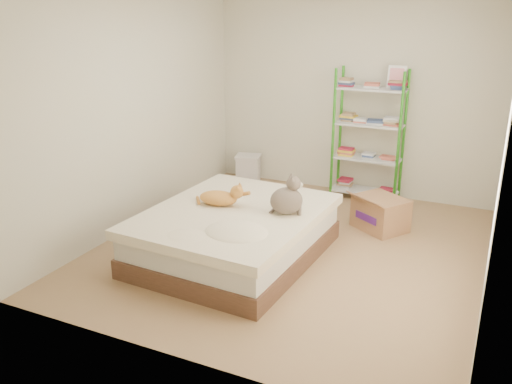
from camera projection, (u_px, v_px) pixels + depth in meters
The scene contains 7 objects.
room at pixel (294, 128), 5.32m from camera, with size 3.81×4.21×2.61m.
bed at pixel (235, 234), 5.48m from camera, with size 1.68×2.05×0.50m.
orange_cat at pixel (218, 196), 5.52m from camera, with size 0.47×0.25×0.19m, color #E7924C, non-canonical shape.
grey_cat at pixel (287, 195), 5.25m from camera, with size 0.29×0.34×0.39m, color gray, non-canonical shape.
shelf_unit at pixel (369, 135), 6.95m from camera, with size 0.88×0.36×1.74m.
cardboard_box at pixel (380, 213), 6.18m from camera, with size 0.69×0.73×0.44m.
white_bin at pixel (248, 168), 7.82m from camera, with size 0.41×0.38×0.40m.
Camera 1 is at (1.88, -4.90, 2.46)m, focal length 38.00 mm.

